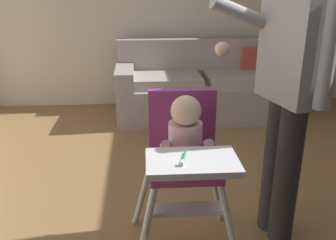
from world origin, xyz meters
The scene contains 4 objects.
ground centered at (0.00, 0.00, -0.05)m, with size 6.35×6.68×0.10m, color brown.
couch centered at (0.27, 2.05, 0.33)m, with size 1.96×0.86×0.86m.
high_chair centered at (-0.24, -0.32, 0.65)m, with size 0.62×0.73×0.94m.
adult_standing centered at (0.33, -0.20, 0.90)m, with size 0.58×0.50×1.60m.
Camera 1 is at (-0.47, -1.99, 1.42)m, focal length 38.43 mm.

